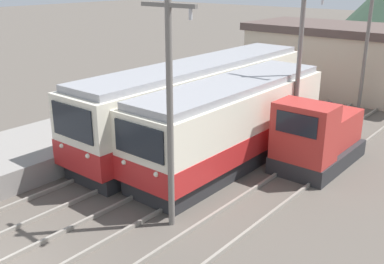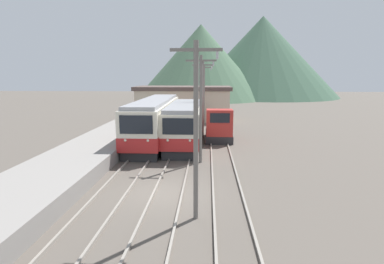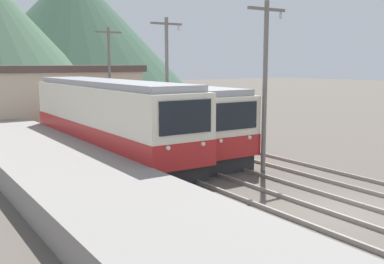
{
  "view_description": "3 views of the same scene",
  "coord_description": "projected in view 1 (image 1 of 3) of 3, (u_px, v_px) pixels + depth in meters",
  "views": [
    {
      "loc": [
        10.33,
        -3.81,
        7.65
      ],
      "look_at": [
        -0.18,
        8.89,
        1.84
      ],
      "focal_mm": 42.0,
      "sensor_mm": 36.0,
      "label": 1
    },
    {
      "loc": [
        2.16,
        -14.3,
        5.89
      ],
      "look_at": [
        1.01,
        7.5,
        1.77
      ],
      "focal_mm": 28.0,
      "sensor_mm": 36.0,
      "label": 2
    },
    {
      "loc": [
        -11.46,
        -8.61,
        4.63
      ],
      "look_at": [
        0.18,
        8.91,
        1.41
      ],
      "focal_mm": 42.0,
      "sensor_mm": 36.0,
      "label": 3
    }
  ],
  "objects": [
    {
      "name": "station_building",
      "position": [
        343.0,
        59.0,
        30.32
      ],
      "size": [
        12.6,
        6.3,
        4.49
      ],
      "color": "beige",
      "rests_on": "ground"
    },
    {
      "name": "commuter_train_center",
      "position": [
        232.0,
        125.0,
        18.9
      ],
      "size": [
        2.84,
        10.89,
        3.54
      ],
      "color": "#28282B",
      "rests_on": "ground"
    },
    {
      "name": "catenary_mast_mid",
      "position": [
        170.0,
        108.0,
        13.26
      ],
      "size": [
        2.0,
        0.2,
        7.2
      ],
      "color": "slate",
      "rests_on": "ground"
    },
    {
      "name": "catenary_mast_distant",
      "position": [
        367.0,
        45.0,
        25.2
      ],
      "size": [
        2.0,
        0.2,
        7.2
      ],
      "color": "slate",
      "rests_on": "ground"
    },
    {
      "name": "catenary_mast_far",
      "position": [
        299.0,
        66.0,
        19.23
      ],
      "size": [
        2.0,
        0.2,
        7.2
      ],
      "color": "slate",
      "rests_on": "ground"
    },
    {
      "name": "shunting_locomotive",
      "position": [
        317.0,
        139.0,
        18.63
      ],
      "size": [
        2.4,
        4.63,
        3.0
      ],
      "color": "#28282B",
      "rests_on": "ground"
    },
    {
      "name": "commuter_train_left",
      "position": [
        200.0,
        104.0,
        21.51
      ],
      "size": [
        2.84,
        14.64,
        3.81
      ],
      "color": "#28282B",
      "rests_on": "ground"
    }
  ]
}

